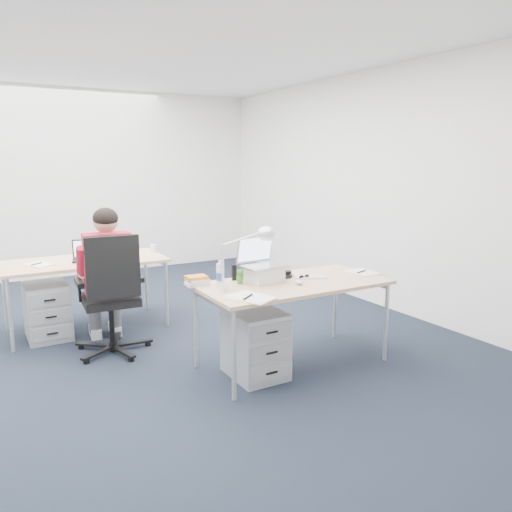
{
  "coord_description": "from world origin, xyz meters",
  "views": [
    {
      "loc": [
        -1.25,
        -4.41,
        1.74
      ],
      "look_at": [
        1.07,
        -0.38,
        0.85
      ],
      "focal_mm": 35.0,
      "sensor_mm": 36.0,
      "label": 1
    }
  ],
  "objects_px": {
    "silver_laptop": "(264,261)",
    "sunglasses": "(304,277)",
    "desk_near": "(293,287)",
    "drawer_pedestal_far": "(47,311)",
    "cordless_phone": "(234,273)",
    "headphones": "(282,275)",
    "office_chair": "(112,320)",
    "computer_mouse": "(299,282)",
    "bear_figurine": "(240,276)",
    "wireless_keyboard": "(311,277)",
    "desk_lamp": "(240,257)",
    "water_bottle": "(220,273)",
    "dark_laptop": "(88,250)",
    "desk_far": "(85,265)",
    "seated_person": "(107,278)",
    "can_koozie": "(270,276)",
    "book_stack": "(197,281)",
    "far_cup": "(153,249)",
    "drawer_pedestal_near": "(255,343)"
  },
  "relations": [
    {
      "from": "silver_laptop",
      "to": "can_koozie",
      "type": "relative_size",
      "value": 2.91
    },
    {
      "from": "wireless_keyboard",
      "to": "headphones",
      "type": "distance_m",
      "value": 0.26
    },
    {
      "from": "book_stack",
      "to": "headphones",
      "type": "bearing_deg",
      "value": -6.83
    },
    {
      "from": "book_stack",
      "to": "desk_lamp",
      "type": "xyz_separation_m",
      "value": [
        0.26,
        -0.27,
        0.21
      ]
    },
    {
      "from": "computer_mouse",
      "to": "bear_figurine",
      "type": "bearing_deg",
      "value": 171.5
    },
    {
      "from": "bear_figurine",
      "to": "book_stack",
      "type": "bearing_deg",
      "value": -179.0
    },
    {
      "from": "desk_far",
      "to": "book_stack",
      "type": "distance_m",
      "value": 1.67
    },
    {
      "from": "silver_laptop",
      "to": "drawer_pedestal_near",
      "type": "bearing_deg",
      "value": -141.74
    },
    {
      "from": "desk_near",
      "to": "book_stack",
      "type": "height_order",
      "value": "book_stack"
    },
    {
      "from": "desk_lamp",
      "to": "silver_laptop",
      "type": "bearing_deg",
      "value": -5.55
    },
    {
      "from": "drawer_pedestal_far",
      "to": "cordless_phone",
      "type": "distance_m",
      "value": 2.04
    },
    {
      "from": "drawer_pedestal_far",
      "to": "office_chair",
      "type": "bearing_deg",
      "value": -57.91
    },
    {
      "from": "wireless_keyboard",
      "to": "book_stack",
      "type": "relative_size",
      "value": 1.55
    },
    {
      "from": "desk_far",
      "to": "far_cup",
      "type": "bearing_deg",
      "value": 2.41
    },
    {
      "from": "seated_person",
      "to": "far_cup",
      "type": "distance_m",
      "value": 0.97
    },
    {
      "from": "can_koozie",
      "to": "water_bottle",
      "type": "height_order",
      "value": "water_bottle"
    },
    {
      "from": "seated_person",
      "to": "far_cup",
      "type": "bearing_deg",
      "value": 50.32
    },
    {
      "from": "drawer_pedestal_near",
      "to": "cordless_phone",
      "type": "distance_m",
      "value": 0.63
    },
    {
      "from": "desk_far",
      "to": "seated_person",
      "type": "height_order",
      "value": "seated_person"
    },
    {
      "from": "dark_laptop",
      "to": "drawer_pedestal_far",
      "type": "bearing_deg",
      "value": -160.7
    },
    {
      "from": "desk_near",
      "to": "bear_figurine",
      "type": "xyz_separation_m",
      "value": [
        -0.42,
        0.17,
        0.11
      ]
    },
    {
      "from": "book_stack",
      "to": "cordless_phone",
      "type": "distance_m",
      "value": 0.35
    },
    {
      "from": "cordless_phone",
      "to": "sunglasses",
      "type": "distance_m",
      "value": 0.61
    },
    {
      "from": "headphones",
      "to": "bear_figurine",
      "type": "distance_m",
      "value": 0.44
    },
    {
      "from": "book_stack",
      "to": "far_cup",
      "type": "distance_m",
      "value": 1.6
    },
    {
      "from": "can_koozie",
      "to": "desk_lamp",
      "type": "xyz_separation_m",
      "value": [
        -0.29,
        -0.01,
        0.19
      ]
    },
    {
      "from": "wireless_keyboard",
      "to": "desk_lamp",
      "type": "xyz_separation_m",
      "value": [
        -0.71,
        -0.02,
        0.25
      ]
    },
    {
      "from": "book_stack",
      "to": "dark_laptop",
      "type": "xyz_separation_m",
      "value": [
        -0.56,
        1.51,
        0.07
      ]
    },
    {
      "from": "wireless_keyboard",
      "to": "silver_laptop",
      "type": "bearing_deg",
      "value": -165.26
    },
    {
      "from": "desk_far",
      "to": "computer_mouse",
      "type": "bearing_deg",
      "value": -55.43
    },
    {
      "from": "headphones",
      "to": "desk_lamp",
      "type": "distance_m",
      "value": 0.59
    },
    {
      "from": "desk_near",
      "to": "headphones",
      "type": "relative_size",
      "value": 6.36
    },
    {
      "from": "computer_mouse",
      "to": "desk_lamp",
      "type": "xyz_separation_m",
      "value": [
        -0.49,
        0.12,
        0.24
      ]
    },
    {
      "from": "drawer_pedestal_far",
      "to": "headphones",
      "type": "height_order",
      "value": "headphones"
    },
    {
      "from": "desk_far",
      "to": "cordless_phone",
      "type": "relative_size",
      "value": 11.8
    },
    {
      "from": "book_stack",
      "to": "cordless_phone",
      "type": "bearing_deg",
      "value": 0.05
    },
    {
      "from": "desk_far",
      "to": "office_chair",
      "type": "xyz_separation_m",
      "value": [
        0.05,
        -0.83,
        -0.37
      ]
    },
    {
      "from": "silver_laptop",
      "to": "sunglasses",
      "type": "distance_m",
      "value": 0.41
    },
    {
      "from": "can_koozie",
      "to": "bear_figurine",
      "type": "height_order",
      "value": "same"
    },
    {
      "from": "can_koozie",
      "to": "desk_lamp",
      "type": "height_order",
      "value": "desk_lamp"
    },
    {
      "from": "office_chair",
      "to": "headphones",
      "type": "height_order",
      "value": "office_chair"
    },
    {
      "from": "sunglasses",
      "to": "dark_laptop",
      "type": "height_order",
      "value": "dark_laptop"
    },
    {
      "from": "water_bottle",
      "to": "dark_laptop",
      "type": "relative_size",
      "value": 0.71
    },
    {
      "from": "drawer_pedestal_far",
      "to": "desk_near",
      "type": "bearing_deg",
      "value": -45.21
    },
    {
      "from": "drawer_pedestal_near",
      "to": "sunglasses",
      "type": "xyz_separation_m",
      "value": [
        0.55,
        0.1,
        0.47
      ]
    },
    {
      "from": "office_chair",
      "to": "seated_person",
      "type": "bearing_deg",
      "value": 89.96
    },
    {
      "from": "desk_near",
      "to": "drawer_pedestal_far",
      "type": "distance_m",
      "value": 2.51
    },
    {
      "from": "sunglasses",
      "to": "far_cup",
      "type": "bearing_deg",
      "value": 111.84
    },
    {
      "from": "office_chair",
      "to": "cordless_phone",
      "type": "distance_m",
      "value": 1.24
    },
    {
      "from": "desk_near",
      "to": "computer_mouse",
      "type": "bearing_deg",
      "value": -89.58
    }
  ]
}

